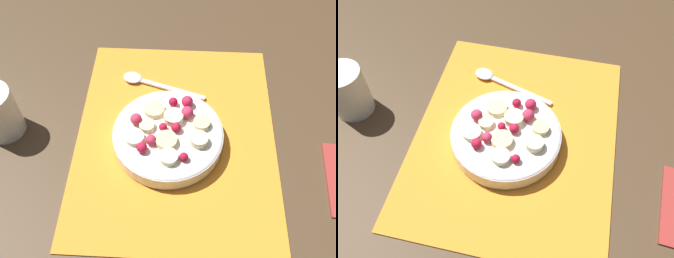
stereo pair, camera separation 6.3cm
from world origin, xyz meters
The scene contains 5 objects.
ground_plane centered at (0.00, 0.00, 0.00)m, with size 3.00×3.00×0.00m, color #4C3823.
placemat centered at (0.00, 0.00, 0.00)m, with size 0.44×0.35×0.01m.
fruit_bowl centered at (-0.02, 0.01, 0.03)m, with size 0.19×0.19×0.05m.
spoon centered at (0.12, 0.06, 0.01)m, with size 0.07×0.17×0.01m.
drinking_glass centered at (0.00, 0.31, 0.05)m, with size 0.07×0.07×0.09m.
Camera 2 is at (-0.38, -0.07, 0.56)m, focal length 40.00 mm.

